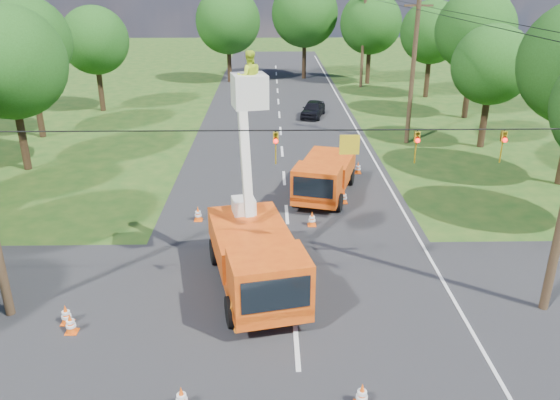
{
  "coord_description": "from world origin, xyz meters",
  "views": [
    {
      "loc": [
        -0.77,
        -13.6,
        10.51
      ],
      "look_at": [
        -0.41,
        5.59,
        2.6
      ],
      "focal_mm": 35.0,
      "sensor_mm": 36.0,
      "label": 1
    }
  ],
  "objects_px": {
    "traffic_cone_3": "(344,197)",
    "pole_right_far": "(363,35)",
    "traffic_cone_5": "(66,315)",
    "bucket_truck": "(256,247)",
    "pole_right_mid": "(413,66)",
    "tree_right_e": "(432,32)",
    "traffic_cone_2": "(312,219)",
    "tree_right_d": "(476,30)",
    "traffic_cone_0": "(182,398)",
    "traffic_cone_7": "(358,168)",
    "ground_worker": "(240,306)",
    "distant_car": "(313,109)",
    "tree_left_d": "(9,63)",
    "tree_far_a": "(228,21)",
    "second_truck": "(324,176)",
    "tree_far_c": "(371,23)",
    "tree_far_b": "(305,13)",
    "tree_left_e": "(27,41)",
    "traffic_cone_8": "(198,214)",
    "traffic_cone_1": "(362,395)",
    "traffic_cone_4": "(71,324)",
    "tree_left_f": "(95,41)"
  },
  "relations": [
    {
      "from": "bucket_truck",
      "to": "tree_right_d",
      "type": "height_order",
      "value": "tree_right_d"
    },
    {
      "from": "distant_car",
      "to": "traffic_cone_2",
      "type": "bearing_deg",
      "value": -79.03
    },
    {
      "from": "traffic_cone_0",
      "to": "tree_left_e",
      "type": "bearing_deg",
      "value": 117.37
    },
    {
      "from": "traffic_cone_0",
      "to": "traffic_cone_2",
      "type": "relative_size",
      "value": 1.0
    },
    {
      "from": "traffic_cone_3",
      "to": "tree_far_c",
      "type": "distance_m",
      "value": 33.74
    },
    {
      "from": "traffic_cone_1",
      "to": "traffic_cone_2",
      "type": "xyz_separation_m",
      "value": [
        -0.49,
        11.18,
        0.0
      ]
    },
    {
      "from": "traffic_cone_5",
      "to": "tree_right_e",
      "type": "relative_size",
      "value": 0.08
    },
    {
      "from": "second_truck",
      "to": "tree_far_a",
      "type": "height_order",
      "value": "tree_far_a"
    },
    {
      "from": "traffic_cone_7",
      "to": "pole_right_mid",
      "type": "xyz_separation_m",
      "value": [
        4.26,
        6.21,
        4.75
      ]
    },
    {
      "from": "ground_worker",
      "to": "traffic_cone_3",
      "type": "relative_size",
      "value": 2.7
    },
    {
      "from": "traffic_cone_2",
      "to": "tree_right_d",
      "type": "height_order",
      "value": "tree_right_d"
    },
    {
      "from": "tree_left_e",
      "to": "tree_left_f",
      "type": "xyz_separation_m",
      "value": [
        2.0,
        8.0,
        -0.81
      ]
    },
    {
      "from": "ground_worker",
      "to": "traffic_cone_4",
      "type": "height_order",
      "value": "ground_worker"
    },
    {
      "from": "traffic_cone_0",
      "to": "tree_left_d",
      "type": "xyz_separation_m",
      "value": [
        -11.89,
        19.43,
        5.77
      ]
    },
    {
      "from": "pole_right_mid",
      "to": "tree_far_c",
      "type": "distance_m",
      "value": 22.04
    },
    {
      "from": "second_truck",
      "to": "pole_right_mid",
      "type": "relative_size",
      "value": 0.63
    },
    {
      "from": "traffic_cone_8",
      "to": "pole_right_mid",
      "type": "distance_m",
      "value": 18.43
    },
    {
      "from": "second_truck",
      "to": "tree_left_d",
      "type": "bearing_deg",
      "value": -178.91
    },
    {
      "from": "distant_car",
      "to": "tree_left_d",
      "type": "distance_m",
      "value": 22.28
    },
    {
      "from": "traffic_cone_0",
      "to": "tree_far_a",
      "type": "distance_m",
      "value": 47.83
    },
    {
      "from": "traffic_cone_4",
      "to": "tree_left_d",
      "type": "bearing_deg",
      "value": 116.16
    },
    {
      "from": "traffic_cone_3",
      "to": "pole_right_far",
      "type": "relative_size",
      "value": 0.07
    },
    {
      "from": "pole_right_mid",
      "to": "tree_right_e",
      "type": "bearing_deg",
      "value": 70.54
    },
    {
      "from": "traffic_cone_3",
      "to": "traffic_cone_8",
      "type": "xyz_separation_m",
      "value": [
        -6.99,
        -1.98,
        0.0
      ]
    },
    {
      "from": "tree_far_b",
      "to": "traffic_cone_2",
      "type": "bearing_deg",
      "value": -92.85
    },
    {
      "from": "pole_right_mid",
      "to": "tree_right_d",
      "type": "bearing_deg",
      "value": 48.01
    },
    {
      "from": "ground_worker",
      "to": "pole_right_far",
      "type": "relative_size",
      "value": 0.19
    },
    {
      "from": "distant_car",
      "to": "tree_far_a",
      "type": "distance_m",
      "value": 18.27
    },
    {
      "from": "traffic_cone_3",
      "to": "tree_right_e",
      "type": "height_order",
      "value": "tree_right_e"
    },
    {
      "from": "second_truck",
      "to": "traffic_cone_5",
      "type": "bearing_deg",
      "value": -114.15
    },
    {
      "from": "distant_car",
      "to": "pole_right_far",
      "type": "height_order",
      "value": "pole_right_far"
    },
    {
      "from": "tree_right_e",
      "to": "tree_far_b",
      "type": "height_order",
      "value": "tree_far_b"
    },
    {
      "from": "tree_left_e",
      "to": "tree_far_a",
      "type": "height_order",
      "value": "tree_far_a"
    },
    {
      "from": "bucket_truck",
      "to": "pole_right_far",
      "type": "xyz_separation_m",
      "value": [
        9.8,
        38.6,
        3.36
      ]
    },
    {
      "from": "bucket_truck",
      "to": "traffic_cone_1",
      "type": "relative_size",
      "value": 11.77
    },
    {
      "from": "traffic_cone_0",
      "to": "pole_right_far",
      "type": "xyz_separation_m",
      "value": [
        11.61,
        44.43,
        4.75
      ]
    },
    {
      "from": "tree_far_b",
      "to": "traffic_cone_8",
      "type": "bearing_deg",
      "value": -100.72
    },
    {
      "from": "second_truck",
      "to": "pole_right_far",
      "type": "distance_m",
      "value": 30.7
    },
    {
      "from": "distant_car",
      "to": "tree_right_d",
      "type": "distance_m",
      "value": 13.53
    },
    {
      "from": "bucket_truck",
      "to": "tree_right_e",
      "type": "distance_m",
      "value": 37.06
    },
    {
      "from": "traffic_cone_0",
      "to": "pole_right_mid",
      "type": "xyz_separation_m",
      "value": [
        11.61,
        24.43,
        4.75
      ]
    },
    {
      "from": "traffic_cone_5",
      "to": "bucket_truck",
      "type": "bearing_deg",
      "value": 17.96
    },
    {
      "from": "tree_left_e",
      "to": "tree_right_d",
      "type": "relative_size",
      "value": 0.97
    },
    {
      "from": "traffic_cone_0",
      "to": "tree_left_e",
      "type": "distance_m",
      "value": 30.39
    },
    {
      "from": "traffic_cone_8",
      "to": "tree_far_a",
      "type": "distance_m",
      "value": 36.06
    },
    {
      "from": "bucket_truck",
      "to": "traffic_cone_5",
      "type": "height_order",
      "value": "bucket_truck"
    },
    {
      "from": "bucket_truck",
      "to": "tree_left_e",
      "type": "height_order",
      "value": "tree_left_e"
    },
    {
      "from": "traffic_cone_5",
      "to": "tree_far_b",
      "type": "distance_m",
      "value": 47.2
    },
    {
      "from": "pole_right_far",
      "to": "tree_right_d",
      "type": "bearing_deg",
      "value": -64.14
    },
    {
      "from": "traffic_cone_4",
      "to": "pole_right_mid",
      "type": "distance_m",
      "value": 26.65
    }
  ]
}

